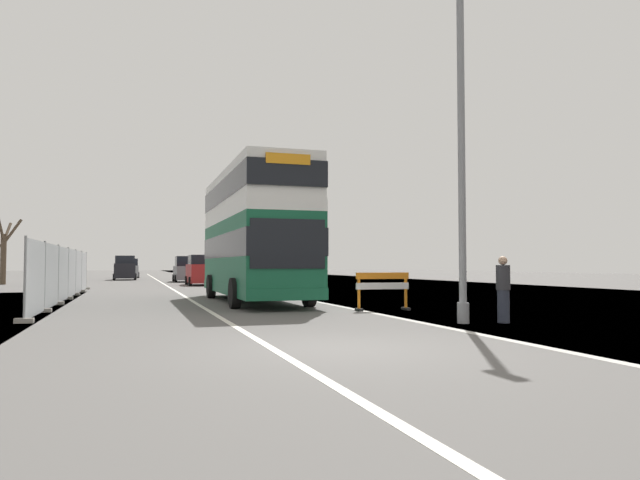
# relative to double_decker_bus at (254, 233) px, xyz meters

# --- Properties ---
(ground) EXTENTS (140.00, 280.00, 0.10)m
(ground) POSITION_rel_double_decker_bus_xyz_m (-0.53, -12.76, -2.68)
(ground) COLOR #565451
(double_decker_bus) EXTENTS (2.85, 10.62, 4.96)m
(double_decker_bus) POSITION_rel_double_decker_bus_xyz_m (0.00, 0.00, 0.00)
(double_decker_bus) COLOR #145638
(double_decker_bus) RESTS_ON ground
(lamppost_foreground) EXTENTS (0.29, 0.70, 8.58)m
(lamppost_foreground) POSITION_rel_double_decker_bus_xyz_m (3.21, -9.76, 1.42)
(lamppost_foreground) COLOR gray
(lamppost_foreground) RESTS_ON ground
(roadworks_barrier) EXTENTS (1.73, 0.53, 1.18)m
(roadworks_barrier) POSITION_rel_double_decker_bus_xyz_m (2.97, -5.48, -1.88)
(roadworks_barrier) COLOR orange
(roadworks_barrier) RESTS_ON ground
(construction_site_fence) EXTENTS (0.44, 20.60, 2.14)m
(construction_site_fence) POSITION_rel_double_decker_bus_xyz_m (-6.97, 3.75, -1.61)
(construction_site_fence) COLOR #A8AAAD
(construction_site_fence) RESTS_ON ground
(car_oncoming_near) EXTENTS (1.90, 4.38, 2.10)m
(car_oncoming_near) POSITION_rel_double_decker_bus_xyz_m (0.13, 19.25, -1.64)
(car_oncoming_near) COLOR maroon
(car_oncoming_near) RESTS_ON ground
(car_receding_mid) EXTENTS (1.99, 4.06, 2.12)m
(car_receding_mid) POSITION_rel_double_decker_bus_xyz_m (-0.18, 27.48, -1.65)
(car_receding_mid) COLOR slate
(car_receding_mid) RESTS_ON ground
(car_receding_far) EXTENTS (2.06, 4.36, 2.25)m
(car_receding_far) POSITION_rel_double_decker_bus_xyz_m (-5.05, 35.61, -1.58)
(car_receding_far) COLOR black
(car_receding_far) RESTS_ON ground
(car_far_side) EXTENTS (1.92, 4.57, 2.07)m
(car_far_side) POSITION_rel_double_decker_bus_xyz_m (-4.63, 44.52, -1.67)
(car_far_side) COLOR gray
(car_far_side) RESTS_ON ground
(bare_tree_far_verge_mid) EXTENTS (2.50, 2.70, 4.75)m
(bare_tree_far_verge_mid) POSITION_rel_double_decker_bus_xyz_m (-13.20, 24.58, -0.22)
(bare_tree_far_verge_mid) COLOR #4C3D2D
(bare_tree_far_verge_mid) RESTS_ON ground
(pedestrian_at_kerb) EXTENTS (0.34, 0.34, 1.64)m
(pedestrian_at_kerb) POSITION_rel_double_decker_bus_xyz_m (4.23, -9.93, -1.82)
(pedestrian_at_kerb) COLOR #2D3342
(pedestrian_at_kerb) RESTS_ON ground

